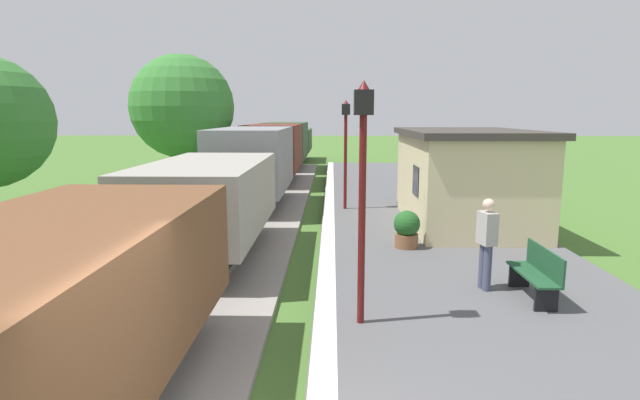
% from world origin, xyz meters
% --- Properties ---
extents(freight_train, '(2.50, 39.20, 2.72)m').
position_xyz_m(freight_train, '(-2.40, 18.01, 1.55)').
color(freight_train, brown).
rests_on(freight_train, rail_near).
extents(station_hut, '(3.50, 5.80, 2.78)m').
position_xyz_m(station_hut, '(4.40, 10.90, 1.65)').
color(station_hut, beige).
rests_on(station_hut, platform_slab).
extents(bench_near_hut, '(0.42, 1.50, 0.91)m').
position_xyz_m(bench_near_hut, '(4.11, 4.76, 0.72)').
color(bench_near_hut, '#1E4C2D').
rests_on(bench_near_hut, platform_slab).
extents(person_waiting, '(0.31, 0.42, 1.71)m').
position_xyz_m(person_waiting, '(3.34, 5.21, 1.18)').
color(person_waiting, '#474C66').
rests_on(person_waiting, platform_slab).
extents(potted_planter, '(0.64, 0.64, 0.92)m').
position_xyz_m(potted_planter, '(2.32, 8.13, 0.72)').
color(potted_planter, brown).
rests_on(potted_planter, platform_slab).
extents(lamp_post_near, '(0.28, 0.28, 3.70)m').
position_xyz_m(lamp_post_near, '(0.95, 3.65, 2.80)').
color(lamp_post_near, '#591414').
rests_on(lamp_post_near, platform_slab).
extents(lamp_post_far, '(0.28, 0.28, 3.70)m').
position_xyz_m(lamp_post_far, '(0.95, 13.21, 2.80)').
color(lamp_post_far, '#591414').
rests_on(lamp_post_far, platform_slab).
extents(tree_field_left, '(4.55, 4.55, 6.08)m').
position_xyz_m(tree_field_left, '(-6.14, 18.45, 3.80)').
color(tree_field_left, '#4C3823').
rests_on(tree_field_left, ground).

